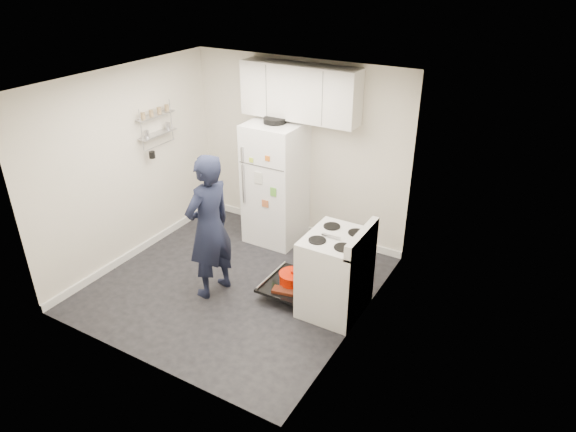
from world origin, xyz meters
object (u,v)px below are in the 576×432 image
Objects in this scene: electric_range at (334,274)px; person at (209,227)px; refrigerator at (276,183)px; open_oven_door at (290,281)px.

electric_range is 0.63× the size of person.
person is (-1.41, -0.41, 0.41)m from electric_range.
person is (0.02, -1.51, 0.02)m from refrigerator.
person reaches higher than open_oven_door.
person is (-0.85, -0.40, 0.68)m from open_oven_door.
refrigerator is 1.01× the size of person.
electric_range is 1.57× the size of open_oven_door.
person is at bearing -163.70° from electric_range.
electric_range is at bearing 116.13° from person.
refrigerator is (-0.87, 1.11, 0.66)m from open_oven_door.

